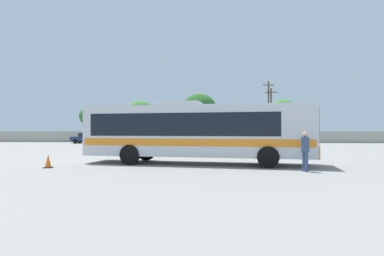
{
  "coord_description": "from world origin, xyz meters",
  "views": [
    {
      "loc": [
        2.42,
        -17.52,
        1.79
      ],
      "look_at": [
        0.97,
        -0.21,
        1.92
      ],
      "focal_mm": 29.63,
      "sensor_mm": 36.0,
      "label": 1
    }
  ],
  "objects_px": {
    "roadside_tree_right": "(283,111)",
    "parked_car_leftmost_dark_blue": "(87,138)",
    "attendant_by_bus_door": "(305,149)",
    "utility_pole_near": "(269,110)",
    "roadside_tree_midright": "(199,108)",
    "roadside_tree_midleft": "(140,112)",
    "roadside_tree_left": "(92,116)",
    "parked_car_third_red": "(173,138)",
    "parked_car_rightmost_silver": "(220,138)",
    "coach_bus_silver_orange": "(194,130)",
    "parked_car_second_grey": "(129,138)",
    "traffic_cone_on_apron": "(48,161)",
    "utility_pole_far": "(271,114)"
  },
  "relations": [
    {
      "from": "parked_car_rightmost_silver",
      "to": "utility_pole_far",
      "type": "xyz_separation_m",
      "value": [
        7.75,
        6.4,
        3.5
      ]
    },
    {
      "from": "utility_pole_far",
      "to": "roadside_tree_right",
      "type": "xyz_separation_m",
      "value": [
        2.41,
        3.3,
        0.59
      ]
    },
    {
      "from": "parked_car_leftmost_dark_blue",
      "to": "roadside_tree_midleft",
      "type": "relative_size",
      "value": 0.64
    },
    {
      "from": "parked_car_second_grey",
      "to": "roadside_tree_midright",
      "type": "distance_m",
      "value": 13.35
    },
    {
      "from": "parked_car_third_red",
      "to": "parked_car_rightmost_silver",
      "type": "bearing_deg",
      "value": -4.76
    },
    {
      "from": "utility_pole_near",
      "to": "roadside_tree_midleft",
      "type": "relative_size",
      "value": 1.41
    },
    {
      "from": "traffic_cone_on_apron",
      "to": "utility_pole_far",
      "type": "bearing_deg",
      "value": 64.84
    },
    {
      "from": "parked_car_leftmost_dark_blue",
      "to": "parked_car_third_red",
      "type": "xyz_separation_m",
      "value": [
        11.91,
        0.49,
        0.02
      ]
    },
    {
      "from": "parked_car_third_red",
      "to": "utility_pole_far",
      "type": "height_order",
      "value": "utility_pole_far"
    },
    {
      "from": "utility_pole_near",
      "to": "roadside_tree_midright",
      "type": "relative_size",
      "value": 1.2
    },
    {
      "from": "attendant_by_bus_door",
      "to": "parked_car_second_grey",
      "type": "xyz_separation_m",
      "value": [
        -16.11,
        28.81,
        -0.21
      ]
    },
    {
      "from": "utility_pole_near",
      "to": "roadside_tree_right",
      "type": "relative_size",
      "value": 1.37
    },
    {
      "from": "parked_car_leftmost_dark_blue",
      "to": "roadside_tree_left",
      "type": "relative_size",
      "value": 0.72
    },
    {
      "from": "parked_car_third_red",
      "to": "roadside_tree_left",
      "type": "xyz_separation_m",
      "value": [
        -14.77,
        7.93,
        3.35
      ]
    },
    {
      "from": "coach_bus_silver_orange",
      "to": "roadside_tree_left",
      "type": "relative_size",
      "value": 2.1
    },
    {
      "from": "parked_car_second_grey",
      "to": "traffic_cone_on_apron",
      "type": "xyz_separation_m",
      "value": [
        4.23,
        -28.44,
        -0.46
      ]
    },
    {
      "from": "roadside_tree_midright",
      "to": "roadside_tree_right",
      "type": "relative_size",
      "value": 1.14
    },
    {
      "from": "parked_car_leftmost_dark_blue",
      "to": "roadside_tree_right",
      "type": "relative_size",
      "value": 0.62
    },
    {
      "from": "attendant_by_bus_door",
      "to": "coach_bus_silver_orange",
      "type": "bearing_deg",
      "value": 150.63
    },
    {
      "from": "attendant_by_bus_door",
      "to": "roadside_tree_left",
      "type": "height_order",
      "value": "roadside_tree_left"
    },
    {
      "from": "utility_pole_near",
      "to": "roadside_tree_left",
      "type": "distance_m",
      "value": 28.64
    },
    {
      "from": "attendant_by_bus_door",
      "to": "roadside_tree_right",
      "type": "bearing_deg",
      "value": 80.12
    },
    {
      "from": "attendant_by_bus_door",
      "to": "roadside_tree_midleft",
      "type": "height_order",
      "value": "roadside_tree_midleft"
    },
    {
      "from": "parked_car_leftmost_dark_blue",
      "to": "traffic_cone_on_apron",
      "type": "height_order",
      "value": "parked_car_leftmost_dark_blue"
    },
    {
      "from": "attendant_by_bus_door",
      "to": "roadside_tree_midright",
      "type": "height_order",
      "value": "roadside_tree_midright"
    },
    {
      "from": "traffic_cone_on_apron",
      "to": "roadside_tree_midright",
      "type": "bearing_deg",
      "value": 82.3
    },
    {
      "from": "coach_bus_silver_orange",
      "to": "traffic_cone_on_apron",
      "type": "xyz_separation_m",
      "value": [
        -6.8,
        -2.49,
        -1.48
      ]
    },
    {
      "from": "coach_bus_silver_orange",
      "to": "roadside_tree_midright",
      "type": "distance_m",
      "value": 34.67
    },
    {
      "from": "attendant_by_bus_door",
      "to": "parked_car_second_grey",
      "type": "distance_m",
      "value": 33.01
    },
    {
      "from": "parked_car_second_grey",
      "to": "roadside_tree_midright",
      "type": "relative_size",
      "value": 0.54
    },
    {
      "from": "roadside_tree_midright",
      "to": "parked_car_second_grey",
      "type": "bearing_deg",
      "value": -137.4
    },
    {
      "from": "parked_car_third_red",
      "to": "roadside_tree_midleft",
      "type": "xyz_separation_m",
      "value": [
        -6.54,
        7.88,
        4.03
      ]
    },
    {
      "from": "parked_car_third_red",
      "to": "traffic_cone_on_apron",
      "type": "bearing_deg",
      "value": -93.92
    },
    {
      "from": "parked_car_rightmost_silver",
      "to": "roadside_tree_right",
      "type": "distance_m",
      "value": 14.62
    },
    {
      "from": "parked_car_second_grey",
      "to": "coach_bus_silver_orange",
      "type": "bearing_deg",
      "value": -66.97
    },
    {
      "from": "roadside_tree_left",
      "to": "roadside_tree_midleft",
      "type": "relative_size",
      "value": 0.88
    },
    {
      "from": "parked_car_rightmost_silver",
      "to": "roadside_tree_right",
      "type": "relative_size",
      "value": 0.65
    },
    {
      "from": "roadside_tree_right",
      "to": "parked_car_leftmost_dark_blue",
      "type": "bearing_deg",
      "value": -161.24
    },
    {
      "from": "parked_car_leftmost_dark_blue",
      "to": "parked_car_second_grey",
      "type": "distance_m",
      "value": 5.77
    },
    {
      "from": "attendant_by_bus_door",
      "to": "utility_pole_near",
      "type": "bearing_deg",
      "value": 83.68
    },
    {
      "from": "roadside_tree_left",
      "to": "roadside_tree_right",
      "type": "relative_size",
      "value": 0.86
    },
    {
      "from": "parked_car_second_grey",
      "to": "utility_pole_far",
      "type": "height_order",
      "value": "utility_pole_far"
    },
    {
      "from": "utility_pole_far",
      "to": "traffic_cone_on_apron",
      "type": "bearing_deg",
      "value": -115.16
    },
    {
      "from": "attendant_by_bus_door",
      "to": "utility_pole_far",
      "type": "height_order",
      "value": "utility_pole_far"
    },
    {
      "from": "parked_car_third_red",
      "to": "utility_pole_near",
      "type": "bearing_deg",
      "value": 24.47
    },
    {
      "from": "coach_bus_silver_orange",
      "to": "parked_car_second_grey",
      "type": "bearing_deg",
      "value": 113.03
    },
    {
      "from": "utility_pole_far",
      "to": "roadside_tree_right",
      "type": "distance_m",
      "value": 4.13
    },
    {
      "from": "utility_pole_far",
      "to": "roadside_tree_midright",
      "type": "distance_m",
      "value": 11.45
    },
    {
      "from": "parked_car_third_red",
      "to": "coach_bus_silver_orange",
      "type": "bearing_deg",
      "value": -79.36
    },
    {
      "from": "roadside_tree_midleft",
      "to": "parked_car_rightmost_silver",
      "type": "bearing_deg",
      "value": -33.07
    }
  ]
}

